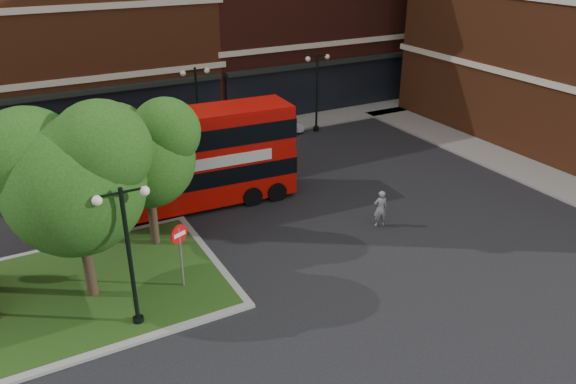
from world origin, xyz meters
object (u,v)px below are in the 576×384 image
car_white (274,127)px  woman (380,208)px  car_silver (41,162)px  bus (182,155)px

car_white → woman: bearing=172.7°
woman → car_white: (1.36, 12.92, -0.22)m
car_silver → car_white: car_silver is taller
car_silver → car_white: 13.76m
bus → car_silver: bearing=129.3°
woman → car_silver: woman is taller
bus → woman: bus is taller
woman → car_silver: bearing=-31.7°
bus → car_silver: bus is taller
woman → car_silver: (-12.39, 13.51, -0.18)m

